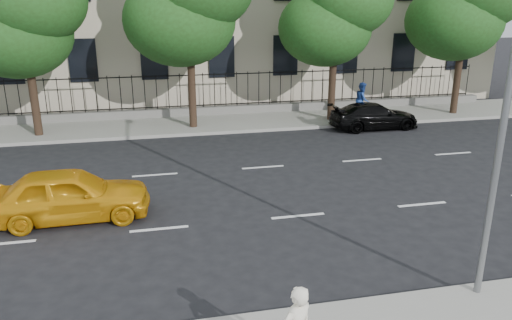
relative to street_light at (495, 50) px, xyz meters
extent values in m
plane|color=black|center=(-2.50, 1.77, -5.15)|extent=(120.00, 120.00, 0.00)
cube|color=gray|center=(-2.50, 15.77, -5.07)|extent=(60.00, 4.00, 0.15)
cube|color=slate|center=(-2.50, 17.47, -4.80)|extent=(30.00, 0.50, 0.40)
cube|color=black|center=(-2.50, 17.47, -4.50)|extent=(28.80, 0.05, 0.05)
cube|color=black|center=(-2.50, 17.47, -2.90)|extent=(28.80, 0.05, 0.05)
cylinder|color=slate|center=(0.00, -0.53, -1.00)|extent=(0.14, 0.14, 8.00)
cylinder|color=#382619|center=(-11.50, 14.97, -3.51)|extent=(0.36, 0.36, 2.97)
ellipsoid|color=#204216|center=(-11.90, 15.27, -0.52)|extent=(4.75, 4.75, 3.90)
ellipsoid|color=#204216|center=(-11.00, 14.77, 0.85)|extent=(4.50, 4.50, 3.70)
cylinder|color=#382619|center=(-4.50, 14.97, -3.34)|extent=(0.36, 0.36, 3.32)
ellipsoid|color=#204216|center=(-4.90, 15.27, -0.05)|extent=(5.13, 5.13, 4.21)
cylinder|color=#382619|center=(2.50, 14.97, -3.46)|extent=(0.36, 0.36, 3.08)
ellipsoid|color=#204216|center=(2.10, 15.27, -0.48)|extent=(4.56, 4.56, 3.74)
cylinder|color=#382619|center=(9.50, 14.97, -3.39)|extent=(0.36, 0.36, 3.22)
ellipsoid|color=#204216|center=(9.10, 15.27, -0.22)|extent=(4.94, 4.94, 4.06)
imported|color=orange|center=(-8.93, 5.48, -4.39)|extent=(4.49, 1.87, 1.52)
imported|color=black|center=(4.07, 13.27, -4.52)|extent=(4.35, 1.83, 1.25)
imported|color=#214291|center=(4.27, 15.19, -4.11)|extent=(0.96, 1.06, 1.78)
camera|label=1|loc=(-6.57, -8.51, 0.96)|focal=35.00mm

